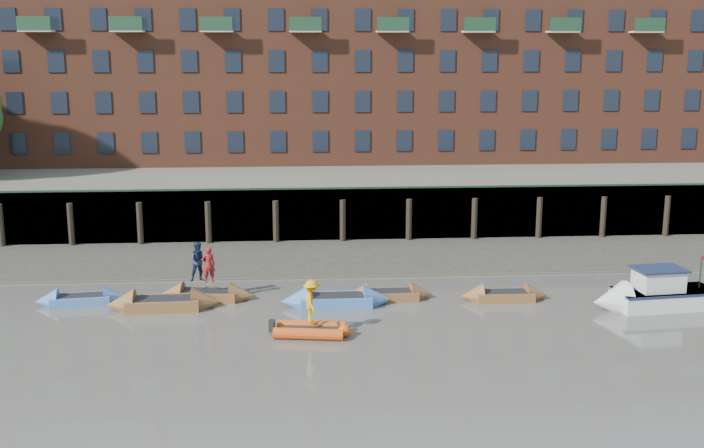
{
  "coord_description": "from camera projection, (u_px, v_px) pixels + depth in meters",
  "views": [
    {
      "loc": [
        -0.73,
        -26.46,
        11.4
      ],
      "look_at": [
        1.89,
        12.0,
        3.2
      ],
      "focal_mm": 42.0,
      "sensor_mm": 36.0,
      "label": 1
    }
  ],
  "objects": [
    {
      "name": "ground",
      "position": [
        321.0,
        388.0,
        28.24
      ],
      "size": [
        220.0,
        220.0,
        0.0
      ],
      "primitive_type": "plane",
      "color": "#5B564F",
      "rests_on": "ground"
    },
    {
      "name": "foreshore",
      "position": [
        311.0,
        258.0,
        45.81
      ],
      "size": [
        110.0,
        8.0,
        0.5
      ],
      "primitive_type": "cube",
      "color": "#3D382F",
      "rests_on": "ground"
    },
    {
      "name": "mud_band",
      "position": [
        312.0,
        275.0,
        42.49
      ],
      "size": [
        110.0,
        1.6,
        0.1
      ],
      "primitive_type": "cube",
      "color": "#4C4336",
      "rests_on": "ground"
    },
    {
      "name": "river_wall",
      "position": [
        309.0,
        215.0,
        49.75
      ],
      "size": [
        110.0,
        1.23,
        3.3
      ],
      "color": "#2D2A26",
      "rests_on": "ground"
    },
    {
      "name": "bank_terrace",
      "position": [
        306.0,
        180.0,
        63.04
      ],
      "size": [
        110.0,
        28.0,
        3.2
      ],
      "primitive_type": "cube",
      "color": "#5E594D",
      "rests_on": "ground"
    },
    {
      "name": "apartment_terrace",
      "position": [
        304.0,
        30.0,
        61.67
      ],
      "size": [
        80.6,
        15.56,
        20.98
      ],
      "color": "brown",
      "rests_on": "bank_terrace"
    },
    {
      "name": "rowboat_1",
      "position": [
        81.0,
        299.0,
        37.57
      ],
      "size": [
        4.17,
        1.64,
        1.18
      ],
      "rotation": [
        0.0,
        0.0,
        0.12
      ],
      "color": "#4871B8",
      "rests_on": "ground"
    },
    {
      "name": "rowboat_2",
      "position": [
        163.0,
        303.0,
        36.81
      ],
      "size": [
        5.06,
        1.62,
        1.46
      ],
      "rotation": [
        0.0,
        0.0,
        0.03
      ],
      "color": "brown",
      "rests_on": "ground"
    },
    {
      "name": "rowboat_3",
      "position": [
        207.0,
        295.0,
        38.17
      ],
      "size": [
        4.55,
        1.77,
        1.29
      ],
      "rotation": [
        0.0,
        0.0,
        -0.11
      ],
      "color": "brown",
      "rests_on": "ground"
    },
    {
      "name": "rowboat_4",
      "position": [
        336.0,
        300.0,
        37.28
      ],
      "size": [
        5.02,
        1.53,
        1.45
      ],
      "rotation": [
        0.0,
        0.0,
        0.02
      ],
      "color": "#4871B8",
      "rests_on": "ground"
    },
    {
      "name": "rowboat_5",
      "position": [
        389.0,
        295.0,
        38.24
      ],
      "size": [
        4.19,
        1.37,
        1.2
      ],
      "rotation": [
        0.0,
        0.0,
        0.04
      ],
      "color": "brown",
      "rests_on": "ground"
    },
    {
      "name": "rowboat_6",
      "position": [
        504.0,
        296.0,
        38.15
      ],
      "size": [
        4.11,
        1.22,
        1.19
      ],
      "rotation": [
        0.0,
        0.0,
        -0.01
      ],
      "color": "brown",
      "rests_on": "ground"
    },
    {
      "name": "rib_tender",
      "position": [
        313.0,
        330.0,
        33.4
      ],
      "size": [
        3.16,
        1.86,
        0.53
      ],
      "rotation": [
        0.0,
        0.0,
        -0.15
      ],
      "color": "#D34B13",
      "rests_on": "ground"
    },
    {
      "name": "motor_launch",
      "position": [
        646.0,
        296.0,
        36.82
      ],
      "size": [
        5.89,
        2.48,
        2.36
      ],
      "rotation": [
        0.0,
        0.0,
        3.25
      ],
      "color": "silver",
      "rests_on": "ground"
    },
    {
      "name": "person_rower_a",
      "position": [
        209.0,
        265.0,
        37.82
      ],
      "size": [
        0.68,
        0.53,
        1.67
      ],
      "primitive_type": "imported",
      "rotation": [
        0.0,
        0.0,
        3.37
      ],
      "color": "maroon",
      "rests_on": "rowboat_3"
    },
    {
      "name": "person_rower_b",
      "position": [
        199.0,
        262.0,
        37.96
      ],
      "size": [
        1.07,
        0.93,
        1.87
      ],
      "primitive_type": "imported",
      "rotation": [
        0.0,
        0.0,
        0.28
      ],
      "color": "#19233F",
      "rests_on": "rowboat_3"
    },
    {
      "name": "person_rib_crew",
      "position": [
        312.0,
        302.0,
        33.25
      ],
      "size": [
        0.78,
        1.23,
        1.81
      ],
      "primitive_type": "imported",
      "rotation": [
        0.0,
        0.0,
        1.67
      ],
      "color": "orange",
      "rests_on": "rib_tender"
    }
  ]
}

